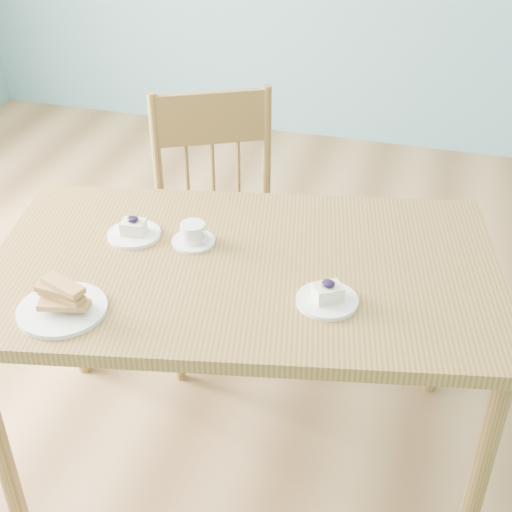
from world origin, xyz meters
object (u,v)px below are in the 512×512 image
(cheesecake_plate_near, at_px, (327,297))
(biscotti_plate, at_px, (61,303))
(dining_table, at_px, (245,285))
(coffee_cup, at_px, (193,235))
(cheesecake_plate_far, at_px, (134,231))
(dining_chair, at_px, (220,229))

(cheesecake_plate_near, distance_m, biscotti_plate, 0.68)
(dining_table, relative_size, coffee_cup, 12.34)
(dining_table, distance_m, coffee_cup, 0.21)
(cheesecake_plate_near, distance_m, cheesecake_plate_far, 0.64)
(dining_table, xyz_separation_m, dining_chair, (-0.27, 0.56, -0.19))
(coffee_cup, bearing_deg, cheesecake_plate_near, -1.92)
(cheesecake_plate_far, bearing_deg, coffee_cup, 4.24)
(dining_table, height_order, biscotti_plate, biscotti_plate)
(cheesecake_plate_near, bearing_deg, cheesecake_plate_far, 165.27)
(coffee_cup, distance_m, biscotti_plate, 0.45)
(coffee_cup, bearing_deg, biscotti_plate, -97.88)
(cheesecake_plate_near, height_order, coffee_cup, cheesecake_plate_near)
(dining_chair, bearing_deg, biscotti_plate, -123.81)
(cheesecake_plate_near, relative_size, biscotti_plate, 0.71)
(cheesecake_plate_near, height_order, cheesecake_plate_far, cheesecake_plate_near)
(coffee_cup, bearing_deg, dining_chair, 120.74)
(dining_table, bearing_deg, cheesecake_plate_far, 160.90)
(dining_table, relative_size, biscotti_plate, 6.88)
(dining_table, distance_m, cheesecake_plate_near, 0.30)
(dining_chair, bearing_deg, dining_table, -90.76)
(dining_chair, relative_size, coffee_cup, 7.80)
(dining_chair, height_order, coffee_cup, dining_chair)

